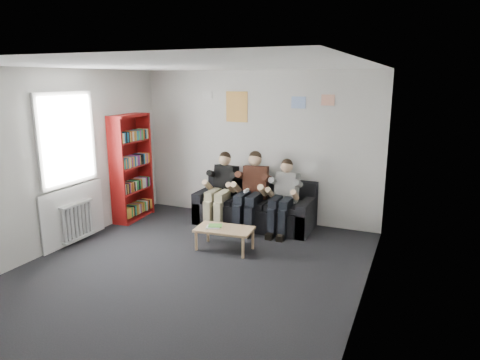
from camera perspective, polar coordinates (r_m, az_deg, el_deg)
The scene contains 14 objects.
room_shell at distance 5.57m, azimuth -6.99°, elevation 0.89°, with size 5.00×5.00×5.00m.
sofa at distance 7.63m, azimuth 2.03°, elevation -3.87°, with size 2.07×0.85×0.80m.
bookshelf at distance 8.04m, azimuth -14.23°, elevation 1.61°, with size 0.29×0.87×1.93m.
coffee_table at distance 6.52m, azimuth -2.08°, elevation -6.78°, with size 0.86×0.47×0.34m.
game_cases at distance 6.54m, azimuth -3.46°, elevation -6.18°, with size 0.23×0.18×0.03m.
person_left at distance 7.58m, azimuth -2.55°, elevation -1.24°, with size 0.40×0.85×1.28m.
person_middle at distance 7.35m, azimuth 1.49°, elevation -1.55°, with size 0.42×0.91×1.33m.
person_right at distance 7.18m, azimuth 5.78°, elevation -2.28°, with size 0.38×0.80×1.24m.
radiator at distance 7.26m, azimuth -20.82°, elevation -5.13°, with size 0.10×0.64×0.60m.
window at distance 7.14m, azimuth -21.69°, elevation 0.15°, with size 0.05×1.30×2.36m.
poster_large at distance 7.86m, azimuth -0.43°, elevation 9.74°, with size 0.42×0.01×0.55m, color #DAD64D.
poster_blue at distance 7.46m, azimuth 7.81°, elevation 10.20°, with size 0.25×0.01×0.20m, color #4481EA.
poster_pink at distance 7.34m, azimuth 11.64°, elevation 10.39°, with size 0.22×0.01×0.18m, color #E246B6.
poster_sign at distance 8.11m, azimuth -4.39°, elevation 11.22°, with size 0.20×0.01×0.14m, color silver.
Camera 1 is at (2.76, -4.69, 2.54)m, focal length 32.00 mm.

